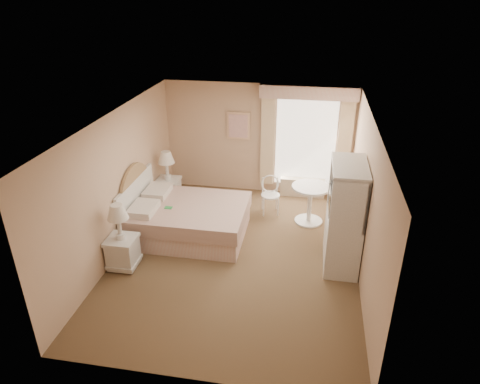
% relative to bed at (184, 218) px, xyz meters
% --- Properties ---
extents(room, '(4.21, 5.51, 2.51)m').
position_rel_bed_xyz_m(room, '(1.12, -0.53, 0.89)').
color(room, brown).
rests_on(room, ground).
extents(window, '(2.05, 0.22, 2.51)m').
position_rel_bed_xyz_m(window, '(2.17, 2.13, 0.98)').
color(window, white).
rests_on(window, room).
extents(framed_art, '(0.52, 0.04, 0.62)m').
position_rel_bed_xyz_m(framed_art, '(0.67, 2.19, 1.19)').
color(framed_art, '#DAAD86').
rests_on(framed_art, room).
extents(bed, '(2.14, 1.67, 1.48)m').
position_rel_bed_xyz_m(bed, '(0.00, 0.00, 0.00)').
color(bed, tan).
rests_on(bed, room).
extents(nightstand_near, '(0.49, 0.49, 1.18)m').
position_rel_bed_xyz_m(nightstand_near, '(-0.72, -1.20, 0.09)').
color(nightstand_near, white).
rests_on(nightstand_near, room).
extents(nightstand_far, '(0.49, 0.49, 1.19)m').
position_rel_bed_xyz_m(nightstand_far, '(-0.72, 1.23, 0.09)').
color(nightstand_far, white).
rests_on(nightstand_far, room).
extents(round_table, '(0.76, 0.76, 0.80)m').
position_rel_bed_xyz_m(round_table, '(2.35, 0.90, 0.18)').
color(round_table, silver).
rests_on(round_table, room).
extents(cafe_chair, '(0.46, 0.46, 0.81)m').
position_rel_bed_xyz_m(cafe_chair, '(1.52, 1.20, 0.11)').
color(cafe_chair, silver).
rests_on(cafe_chair, room).
extents(armoire, '(0.55, 1.11, 1.84)m').
position_rel_bed_xyz_m(armoire, '(2.93, -0.44, 0.41)').
color(armoire, white).
rests_on(armoire, room).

